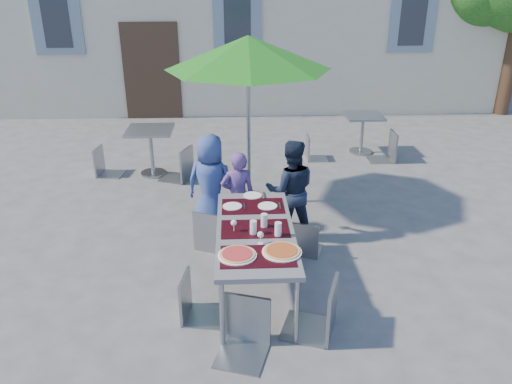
{
  "coord_description": "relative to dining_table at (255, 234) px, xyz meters",
  "views": [
    {
      "loc": [
        -0.14,
        -4.34,
        3.18
      ],
      "look_at": [
        0.12,
        1.14,
        0.77
      ],
      "focal_mm": 35.0,
      "sensor_mm": 36.0,
      "label": 1
    }
  ],
  "objects": [
    {
      "name": "bg_chair_l_1",
      "position": [
        1.26,
        4.15,
        -0.2
      ],
      "size": [
        0.39,
        0.39,
        0.86
      ],
      "color": "#92969D",
      "rests_on": "ground"
    },
    {
      "name": "chair_3",
      "position": [
        -0.62,
        -0.44,
        -0.18
      ],
      "size": [
        0.46,
        0.45,
        0.89
      ],
      "color": "gray",
      "rests_on": "ground"
    },
    {
      "name": "place_settings",
      "position": [
        -0.02,
        0.64,
        0.06
      ],
      "size": [
        0.66,
        0.52,
        0.01
      ],
      "color": "white",
      "rests_on": "dining_table"
    },
    {
      "name": "child_0",
      "position": [
        -0.51,
        1.42,
        -0.03
      ],
      "size": [
        0.74,
        0.59,
        1.33
      ],
      "primitive_type": "imported",
      "rotation": [
        0.0,
        0.0,
        2.86
      ],
      "color": "#324889",
      "rests_on": "ground"
    },
    {
      "name": "pizza_near_left",
      "position": [
        -0.19,
        -0.54,
        0.07
      ],
      "size": [
        0.37,
        0.37,
        0.03
      ],
      "color": "white",
      "rests_on": "dining_table"
    },
    {
      "name": "child_2",
      "position": [
        0.51,
        1.18,
        -0.03
      ],
      "size": [
        0.65,
        0.38,
        1.33
      ],
      "primitive_type": "imported",
      "rotation": [
        0.0,
        0.0,
        3.13
      ],
      "color": "#172033",
      "rests_on": "ground"
    },
    {
      "name": "glassware",
      "position": [
        0.06,
        -0.1,
        0.13
      ],
      "size": [
        0.51,
        0.41,
        0.15
      ],
      "color": "silver",
      "rests_on": "dining_table"
    },
    {
      "name": "chair_0",
      "position": [
        -0.47,
        0.92,
        -0.11
      ],
      "size": [
        0.58,
        0.58,
        1.0
      ],
      "color": "#90959B",
      "rests_on": "ground"
    },
    {
      "name": "chair_1",
      "position": [
        -0.09,
        0.87,
        -0.07
      ],
      "size": [
        0.62,
        0.62,
        1.06
      ],
      "color": "#91989C",
      "rests_on": "ground"
    },
    {
      "name": "cafe_table_0",
      "position": [
        -1.6,
        3.51,
        -0.12
      ],
      "size": [
        0.76,
        0.76,
        0.81
      ],
      "color": "#94969A",
      "rests_on": "ground"
    },
    {
      "name": "dining_table",
      "position": [
        0.0,
        0.0,
        0.0
      ],
      "size": [
        0.8,
        1.85,
        0.76
      ],
      "color": "#48494E",
      "rests_on": "ground"
    },
    {
      "name": "chair_5",
      "position": [
        -0.14,
        -0.94,
        -0.12
      ],
      "size": [
        0.55,
        0.55,
        0.98
      ],
      "color": "gray",
      "rests_on": "ground"
    },
    {
      "name": "bg_chair_r_0",
      "position": [
        -1.09,
        3.26,
        -0.07
      ],
      "size": [
        0.61,
        0.6,
        1.06
      ],
      "color": "gray",
      "rests_on": "ground"
    },
    {
      "name": "bg_chair_r_1",
      "position": [
        2.62,
        4.04,
        -0.09
      ],
      "size": [
        0.46,
        0.46,
        1.02
      ],
      "color": "gray",
      "rests_on": "ground"
    },
    {
      "name": "bg_chair_l_0",
      "position": [
        -2.42,
        3.54,
        -0.16
      ],
      "size": [
        0.46,
        0.46,
        0.92
      ],
      "color": "#90959B",
      "rests_on": "ground"
    },
    {
      "name": "cafe_table_1",
      "position": [
        2.25,
        4.48,
        -0.19
      ],
      "size": [
        0.7,
        0.7,
        0.75
      ],
      "color": "#94969A",
      "rests_on": "ground"
    },
    {
      "name": "chair_4",
      "position": [
        0.58,
        -0.73,
        -0.07
      ],
      "size": [
        0.6,
        0.6,
        1.06
      ],
      "color": "gray",
      "rests_on": "ground"
    },
    {
      "name": "chair_2",
      "position": [
        0.64,
        0.74,
        -0.2
      ],
      "size": [
        0.49,
        0.49,
        0.86
      ],
      "color": "gray",
      "rests_on": "ground"
    },
    {
      "name": "child_1",
      "position": [
        -0.16,
        1.18,
        -0.1
      ],
      "size": [
        0.47,
        0.34,
        1.19
      ],
      "primitive_type": "imported",
      "rotation": [
        0.0,
        0.0,
        3.27
      ],
      "color": "#563C7C",
      "rests_on": "ground"
    },
    {
      "name": "patio_umbrella",
      "position": [
        0.01,
        2.27,
        1.49
      ],
      "size": [
        2.27,
        2.27,
        2.44
      ],
      "color": "#94969A",
      "rests_on": "ground"
    },
    {
      "name": "ground",
      "position": [
        -0.07,
        -0.24,
        -0.7
      ],
      "size": [
        90.0,
        90.0,
        0.0
      ],
      "primitive_type": "plane",
      "color": "#4A4A4D",
      "rests_on": "ground"
    },
    {
      "name": "pizza_near_right",
      "position": [
        0.23,
        -0.5,
        0.07
      ],
      "size": [
        0.38,
        0.38,
        0.03
      ],
      "color": "white",
      "rests_on": "dining_table"
    }
  ]
}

